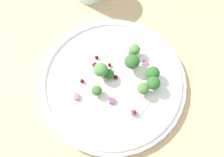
{
  "coord_description": "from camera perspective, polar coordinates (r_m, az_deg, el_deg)",
  "views": [
    {
      "loc": [
        -5.38,
        23.39,
        55.99
      ],
      "look_at": [
        0.52,
        0.8,
        2.7
      ],
      "focal_mm": 49.58,
      "sensor_mm": 36.0,
      "label": 1
    }
  ],
  "objects": [
    {
      "name": "cranberry_4",
      "position": [
        0.57,
        4.19,
        -6.22
      ],
      "size": [
        0.74,
        0.74,
        0.74
      ],
      "primitive_type": "sphere",
      "color": "maroon",
      "rests_on": "plate"
    },
    {
      "name": "cranberry_5",
      "position": [
        0.61,
        -2.86,
        3.9
      ],
      "size": [
        0.75,
        0.75,
        0.75
      ],
      "primitive_type": "sphere",
      "color": "#4C0A14",
      "rests_on": "plate"
    },
    {
      "name": "broccoli_floret_5",
      "position": [
        0.57,
        5.78,
        -1.87
      ],
      "size": [
        2.26,
        2.26,
        2.29
      ],
      "color": "#8EB77A",
      "rests_on": "plate"
    },
    {
      "name": "broccoli_floret_4",
      "position": [
        0.59,
        7.56,
        1.02
      ],
      "size": [
        2.61,
        2.61,
        2.64
      ],
      "color": "#8EB77A",
      "rests_on": "plate"
    },
    {
      "name": "dressing_pool",
      "position": [
        0.59,
        -0.0,
        -0.54
      ],
      "size": [
        16.61,
        16.61,
        0.2
      ],
      "primitive_type": "cylinder",
      "color": "white",
      "rests_on": "plate"
    },
    {
      "name": "broccoli_floret_2",
      "position": [
        0.58,
        -2.22,
        1.2
      ],
      "size": [
        2.79,
        2.79,
        2.83
      ],
      "color": "#8EB77A",
      "rests_on": "plate"
    },
    {
      "name": "onion_bit_3",
      "position": [
        0.57,
        3.97,
        -6.22
      ],
      "size": [
        1.11,
        1.17,
        0.55
      ],
      "primitive_type": "cube",
      "rotation": [
        0.0,
        0.0,
        1.96
      ],
      "color": "#843D75",
      "rests_on": "plate"
    },
    {
      "name": "broccoli_floret_1",
      "position": [
        0.59,
        3.71,
        3.11
      ],
      "size": [
        2.94,
        2.94,
        2.98
      ],
      "color": "#9EC684",
      "rests_on": "plate"
    },
    {
      "name": "onion_bit_2",
      "position": [
        0.58,
        -6.56,
        -3.29
      ],
      "size": [
        1.04,
        1.38,
        0.53
      ],
      "primitive_type": "cube",
      "rotation": [
        0.0,
        0.0,
        1.76
      ],
      "color": "#A35B93",
      "rests_on": "plate"
    },
    {
      "name": "broccoli_floret_7",
      "position": [
        0.58,
        7.62,
        -0.92
      ],
      "size": [
        2.63,
        2.63,
        2.66
      ],
      "color": "#8EB77A",
      "rests_on": "plate"
    },
    {
      "name": "broccoli_floret_0",
      "position": [
        0.59,
        -0.56,
        0.92
      ],
      "size": [
        2.13,
        2.13,
        2.16
      ],
      "color": "#8EB77A",
      "rests_on": "plate"
    },
    {
      "name": "ground_plane",
      "position": [
        0.62,
        0.65,
        -0.83
      ],
      "size": [
        180.0,
        180.0,
        2.0
      ],
      "primitive_type": "cube",
      "color": "tan"
    },
    {
      "name": "cranberry_0",
      "position": [
        0.59,
        -5.55,
        -0.46
      ],
      "size": [
        0.81,
        0.81,
        0.81
      ],
      "primitive_type": "sphere",
      "color": "maroon",
      "rests_on": "plate"
    },
    {
      "name": "onion_bit_4",
      "position": [
        0.61,
        -3.15,
        2.46
      ],
      "size": [
        1.47,
        1.47,
        0.49
      ],
      "primitive_type": "cube",
      "rotation": [
        0.0,
        0.0,
        2.43
      ],
      "color": "#934C84",
      "rests_on": "plate"
    },
    {
      "name": "onion_bit_5",
      "position": [
        0.62,
        3.63,
        4.73
      ],
      "size": [
        1.16,
        1.25,
        0.41
      ],
      "primitive_type": "cube",
      "rotation": [
        0.0,
        0.0,
        1.25
      ],
      "color": "#843D75",
      "rests_on": "plate"
    },
    {
      "name": "broccoli_floret_6",
      "position": [
        0.61,
        4.18,
        5.36
      ],
      "size": [
        2.23,
        2.23,
        2.26
      ],
      "color": "#9EC684",
      "rests_on": "plate"
    },
    {
      "name": "cranberry_1",
      "position": [
        0.6,
        -0.48,
        2.54
      ],
      "size": [
        0.72,
        0.72,
        0.72
      ],
      "primitive_type": "sphere",
      "color": "#4C0A14",
      "rests_on": "plate"
    },
    {
      "name": "onion_bit_0",
      "position": [
        0.57,
        -0.01,
        -4.12
      ],
      "size": [
        1.13,
        1.2,
        0.5
      ],
      "primitive_type": "cube",
      "rotation": [
        0.0,
        0.0,
        1.69
      ],
      "color": "#843D75",
      "rests_on": "plate"
    },
    {
      "name": "broccoli_floret_3",
      "position": [
        0.57,
        -2.84,
        -2.24
      ],
      "size": [
        1.99,
        1.99,
        2.01
      ],
      "color": "#ADD18E",
      "rests_on": "plate"
    },
    {
      "name": "onion_bit_1",
      "position": [
        0.61,
        6.14,
        2.77
      ],
      "size": [
        1.38,
        1.18,
        0.32
      ],
      "primitive_type": "cube",
      "rotation": [
        0.0,
        0.0,
        1.42
      ],
      "color": "#934C84",
      "rests_on": "plate"
    },
    {
      "name": "cranberry_3",
      "position": [
        0.6,
        -3.27,
        2.54
      ],
      "size": [
        0.9,
        0.9,
        0.9
      ],
      "primitive_type": "sphere",
      "color": "maroon",
      "rests_on": "plate"
    },
    {
      "name": "cranberry_2",
      "position": [
        0.59,
        0.31,
        0.34
      ],
      "size": [
        0.85,
        0.85,
        0.85
      ],
      "primitive_type": "sphere",
      "color": "#4C0A14",
      "rests_on": "plate"
    },
    {
      "name": "plate",
      "position": [
        0.6,
        -0.0,
        -0.71
      ],
      "size": [
        28.64,
        28.64,
        1.7
      ],
      "color": "white",
      "rests_on": "ground_plane"
    }
  ]
}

